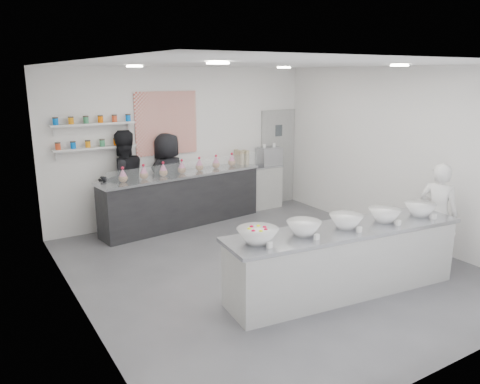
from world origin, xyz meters
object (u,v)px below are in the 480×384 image
object	(u,v)px
espresso_machine	(269,157)
woman_prep	(438,214)
back_bar	(183,199)
staff_left	(124,182)
prep_counter	(344,260)
espresso_ledge	(254,188)
staff_right	(168,179)

from	to	relation	value
espresso_machine	woman_prep	xyz separation A→B (m)	(0.37, -3.97, -0.33)
back_bar	woman_prep	distance (m)	4.55
back_bar	staff_left	size ratio (longest dim) A/B	1.75
prep_counter	espresso_machine	bearing A→B (deg)	74.85
espresso_ledge	espresso_machine	size ratio (longest dim) A/B	2.55
staff_left	staff_right	size ratio (longest dim) A/B	1.06
espresso_ledge	staff_left	size ratio (longest dim) A/B	0.67
back_bar	espresso_machine	world-z (taller)	espresso_machine
woman_prep	staff_left	world-z (taller)	staff_left
espresso_machine	back_bar	bearing A→B (deg)	-174.47
woman_prep	prep_counter	bearing A→B (deg)	67.65
prep_counter	staff_right	size ratio (longest dim) A/B	1.88
woman_prep	staff_right	size ratio (longest dim) A/B	0.89
back_bar	staff_left	xyz separation A→B (m)	(-1.06, 0.25, 0.43)
prep_counter	staff_left	xyz separation A→B (m)	(-1.67, 4.03, 0.49)
woman_prep	staff_right	distance (m)	4.85
espresso_ledge	espresso_machine	world-z (taller)	espresso_machine
espresso_machine	staff_left	distance (m)	3.24
back_bar	woman_prep	size ratio (longest dim) A/B	2.09
espresso_machine	woman_prep	bearing A→B (deg)	-84.70
back_bar	staff_right	world-z (taller)	staff_right
espresso_ledge	back_bar	bearing A→B (deg)	-173.28
back_bar	woman_prep	bearing A→B (deg)	-63.04
back_bar	espresso_ledge	world-z (taller)	back_bar
staff_right	prep_counter	bearing A→B (deg)	79.40
espresso_ledge	woman_prep	bearing A→B (deg)	-79.27
prep_counter	espresso_machine	distance (m)	4.34
prep_counter	woman_prep	world-z (taller)	woman_prep
prep_counter	espresso_ledge	size ratio (longest dim) A/B	2.66
espresso_ledge	prep_counter	bearing A→B (deg)	-106.51
prep_counter	back_bar	xyz separation A→B (m)	(-0.60, 3.78, 0.06)
woman_prep	staff_right	world-z (taller)	staff_right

